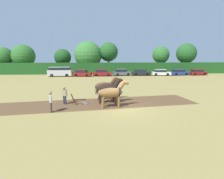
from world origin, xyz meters
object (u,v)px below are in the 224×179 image
Objects in this scene: parked_car_right at (161,73)px; parked_car_far_right at (179,72)px; farmer_at_plow at (64,94)px; farmer_onlooker_left at (51,100)px; parked_van at (60,72)px; tree_center_right at (109,52)px; draft_horse_lead_left at (112,92)px; plow at (81,101)px; parked_car_left at (82,73)px; farmer_beside_team at (107,88)px; tree_center at (88,55)px; parked_car_center_right at (141,73)px; draft_horse_lead_right at (109,89)px; parked_car_center_left at (102,73)px; parked_car_end_right at (198,72)px; tree_left at (23,56)px; tree_far_left at (3,57)px; parked_car_center at (122,72)px; tree_right at (161,55)px; tree_center_left at (63,57)px; tree_far_right at (186,53)px; draft_horse_trail_left at (106,86)px.

parked_car_far_right is (4.63, 0.44, -0.01)m from parked_car_right.
farmer_at_plow is 0.96× the size of farmer_onlooker_left.
tree_center_right is at bearing 37.37° from parked_van.
draft_horse_lead_left reaches higher than plow.
parked_car_left is at bearing 73.54° from farmer_onlooker_left.
tree_center is at bearing 72.05° from farmer_beside_team.
draft_horse_lead_right is at bearing -106.95° from parked_car_center_right.
farmer_beside_team is 0.36× the size of parked_car_center_left.
parked_car_right reaches higher than parked_car_far_right.
tree_left is at bearing 165.52° from parked_car_end_right.
tree_far_left is 2.50× the size of draft_horse_lead_right.
tree_left is 44.32m from parked_car_end_right.
parked_van is at bearing -37.11° from tree_left.
draft_horse_lead_right is 25.13m from parked_car_center.
parked_car_center_left reaches higher than parked_car_end_right.
tree_center is 1.19× the size of tree_right.
farmer_at_plow is at bearing -114.56° from parked_car_center_right.
tree_center_left reaches higher than parked_car_right.
parked_car_left is at bearing 93.41° from draft_horse_lead_left.
tree_far_right is 25.05m from parked_car_center_left.
parked_van is 9.41m from parked_car_center_left.
plow is at bearing -92.84° from parked_car_center_left.
tree_far_right is at bearing 12.15° from parked_van.
parked_van reaches higher than farmer_onlooker_left.
tree_right is 8.51m from parked_car_far_right.
tree_center_left is (9.88, 1.22, -0.33)m from tree_left.
farmer_onlooker_left is (6.28, -35.94, -3.25)m from tree_center_left.
parked_car_far_right and parked_car_end_right have the same top height.
tree_left is 37.55m from plow.
farmer_beside_team is (-0.01, 3.32, -0.47)m from draft_horse_lead_right.
tree_far_right is at bearing -2.63° from tree_center.
parked_van is 1.17× the size of parked_car_center_right.
parked_car_center_left is (2.27, 24.45, 0.43)m from plow.
plow is at bearing -111.67° from parked_car_center_right.
parked_car_center is (4.09, 26.17, -0.54)m from draft_horse_lead_left.
tree_center_left is 1.53× the size of parked_car_left.
tree_far_left is 1.55× the size of parked_car_far_right.
tree_far_right is 1.89× the size of parked_car_end_right.
draft_horse_trail_left is at bearing -56.29° from tree_left.
tree_left is 1.69× the size of parked_car_center_right.
parked_car_end_right is (48.51, -7.27, -3.65)m from tree_far_left.
farmer_beside_team is (-23.14, -28.47, -4.39)m from tree_far_right.
parked_car_left is at bearing -1.93° from parked_van.
parked_car_left is 1.00× the size of parked_car_end_right.
farmer_onlooker_left is at bearing -159.14° from draft_horse_lead_right.
tree_far_right is at bearing -3.18° from tree_center_right.
tree_far_right is 4.75× the size of farmer_onlooker_left.
tree_center_right reaches higher than plow.
parked_car_center_left is (-0.47, 25.52, -0.55)m from draft_horse_lead_left.
tree_left reaches higher than tree_far_left.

